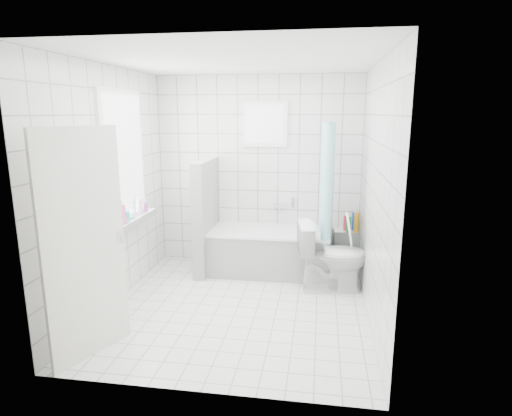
# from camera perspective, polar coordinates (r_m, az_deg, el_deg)

# --- Properties ---
(ground) EXTENTS (3.00, 3.00, 0.00)m
(ground) POSITION_cam_1_polar(r_m,az_deg,el_deg) (4.87, -2.42, -13.01)
(ground) COLOR white
(ground) RESTS_ON ground
(ceiling) EXTENTS (3.00, 3.00, 0.00)m
(ceiling) POSITION_cam_1_polar(r_m,az_deg,el_deg) (4.42, -2.75, 19.06)
(ceiling) COLOR white
(ceiling) RESTS_ON ground
(wall_back) EXTENTS (2.80, 0.02, 2.60)m
(wall_back) POSITION_cam_1_polar(r_m,az_deg,el_deg) (5.92, 0.25, 4.81)
(wall_back) COLOR white
(wall_back) RESTS_ON ground
(wall_front) EXTENTS (2.80, 0.02, 2.60)m
(wall_front) POSITION_cam_1_polar(r_m,az_deg,el_deg) (3.04, -8.07, -2.83)
(wall_front) COLOR white
(wall_front) RESTS_ON ground
(wall_left) EXTENTS (0.02, 3.00, 2.60)m
(wall_left) POSITION_cam_1_polar(r_m,az_deg,el_deg) (4.93, -18.78, 2.55)
(wall_left) COLOR white
(wall_left) RESTS_ON ground
(wall_right) EXTENTS (0.02, 3.00, 2.60)m
(wall_right) POSITION_cam_1_polar(r_m,az_deg,el_deg) (4.41, 15.58, 1.66)
(wall_right) COLOR white
(wall_right) RESTS_ON ground
(window_left) EXTENTS (0.01, 0.90, 1.40)m
(window_left) POSITION_cam_1_polar(r_m,az_deg,el_deg) (5.13, -17.04, 6.44)
(window_left) COLOR white
(window_left) RESTS_ON wall_left
(window_back) EXTENTS (0.50, 0.01, 0.50)m
(window_back) POSITION_cam_1_polar(r_m,az_deg,el_deg) (5.81, 1.19, 11.10)
(window_back) COLOR white
(window_back) RESTS_ON wall_back
(window_sill) EXTENTS (0.18, 1.02, 0.08)m
(window_sill) POSITION_cam_1_polar(r_m,az_deg,el_deg) (5.24, -16.08, -1.62)
(window_sill) COLOR white
(window_sill) RESTS_ON wall_left
(door) EXTENTS (0.35, 0.75, 2.00)m
(door) POSITION_cam_1_polar(r_m,az_deg,el_deg) (3.90, -21.88, -4.76)
(door) COLOR silver
(door) RESTS_ON ground
(bathtub) EXTENTS (1.58, 0.77, 0.58)m
(bathtub) POSITION_cam_1_polar(r_m,az_deg,el_deg) (5.76, 1.82, -5.74)
(bathtub) COLOR white
(bathtub) RESTS_ON ground
(partition_wall) EXTENTS (0.15, 0.85, 1.50)m
(partition_wall) POSITION_cam_1_polar(r_m,az_deg,el_deg) (5.74, -6.69, -1.10)
(partition_wall) COLOR white
(partition_wall) RESTS_ON ground
(tiled_ledge) EXTENTS (0.40, 0.24, 0.55)m
(tiled_ledge) POSITION_cam_1_polar(r_m,az_deg,el_deg) (5.98, 12.24, -5.48)
(tiled_ledge) COLOR white
(tiled_ledge) RESTS_ON ground
(toilet) EXTENTS (0.89, 0.59, 0.84)m
(toilet) POSITION_cam_1_polar(r_m,az_deg,el_deg) (5.23, 10.14, -6.33)
(toilet) COLOR white
(toilet) RESTS_ON ground
(curtain_rod) EXTENTS (0.02, 0.80, 0.02)m
(curtain_rod) POSITION_cam_1_polar(r_m,az_deg,el_deg) (5.40, 9.76, 11.34)
(curtain_rod) COLOR silver
(curtain_rod) RESTS_ON wall_back
(shower_curtain) EXTENTS (0.14, 0.48, 1.78)m
(shower_curtain) POSITION_cam_1_polar(r_m,az_deg,el_deg) (5.37, 9.42, 1.67)
(shower_curtain) COLOR #4BD0DE
(shower_curtain) RESTS_ON curtain_rod
(tub_faucet) EXTENTS (0.18, 0.06, 0.06)m
(tub_faucet) POSITION_cam_1_polar(r_m,az_deg,el_deg) (5.92, 3.21, 0.37)
(tub_faucet) COLOR silver
(tub_faucet) RESTS_ON wall_back
(sill_bottles) EXTENTS (0.15, 0.72, 0.31)m
(sill_bottles) POSITION_cam_1_polar(r_m,az_deg,el_deg) (5.12, -16.47, -0.08)
(sill_bottles) COLOR pink
(sill_bottles) RESTS_ON window_sill
(ledge_bottles) EXTENTS (0.20, 0.19, 0.27)m
(ledge_bottles) POSITION_cam_1_polar(r_m,az_deg,el_deg) (5.85, 12.63, -1.91)
(ledge_bottles) COLOR blue
(ledge_bottles) RESTS_ON tiled_ledge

